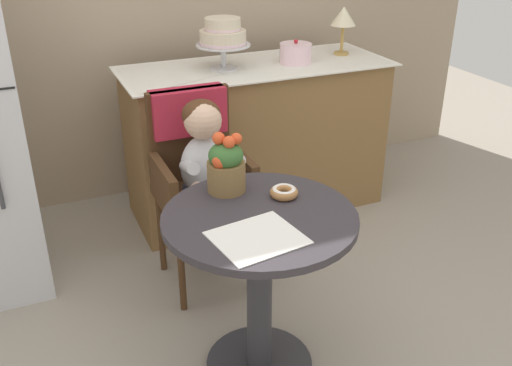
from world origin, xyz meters
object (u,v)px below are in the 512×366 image
object	(u,v)px
cafe_table	(260,263)
wicker_chair	(196,158)
flower_vase	(226,166)
round_layer_cake	(296,53)
seated_child	(206,163)
tiered_cake_stand	(223,36)
table_lamp	(343,18)
donut_front	(284,192)

from	to	relation	value
cafe_table	wicker_chair	bearing A→B (deg)	90.07
flower_vase	round_layer_cake	size ratio (longest dim) A/B	1.32
seated_child	tiered_cake_stand	size ratio (longest dim) A/B	2.42
wicker_chair	tiered_cake_stand	bearing A→B (deg)	56.07
table_lamp	cafe_table	bearing A→B (deg)	-130.18
cafe_table	table_lamp	size ratio (longest dim) A/B	2.53
donut_front	round_layer_cake	xyz separation A→B (m)	(0.64, 1.18, 0.21)
flower_vase	cafe_table	bearing A→B (deg)	-79.60
wicker_chair	tiered_cake_stand	world-z (taller)	tiered_cake_stand
round_layer_cake	table_lamp	size ratio (longest dim) A/B	0.65
cafe_table	flower_vase	xyz separation A→B (m)	(-0.04, 0.23, 0.32)
round_layer_cake	table_lamp	distance (m)	0.39
wicker_chair	tiered_cake_stand	distance (m)	0.78
flower_vase	tiered_cake_stand	size ratio (longest dim) A/B	0.81
wicker_chair	round_layer_cake	distance (m)	0.98
wicker_chair	round_layer_cake	xyz separation A→B (m)	(0.78, 0.51, 0.32)
cafe_table	round_layer_cake	xyz separation A→B (m)	(0.78, 1.27, 0.45)
cafe_table	tiered_cake_stand	world-z (taller)	tiered_cake_stand
seated_child	round_layer_cake	distance (m)	1.06
table_lamp	flower_vase	bearing A→B (deg)	-136.63
round_layer_cake	flower_vase	bearing A→B (deg)	-128.40
tiered_cake_stand	table_lamp	distance (m)	0.78
tiered_cake_stand	table_lamp	world-z (taller)	table_lamp
round_layer_cake	table_lamp	xyz separation A→B (m)	(0.35, 0.07, 0.16)
wicker_chair	flower_vase	distance (m)	0.56
seated_child	round_layer_cake	size ratio (longest dim) A/B	3.95
wicker_chair	donut_front	bearing A→B (deg)	-78.94
cafe_table	flower_vase	bearing A→B (deg)	100.40
flower_vase	tiered_cake_stand	world-z (taller)	tiered_cake_stand
cafe_table	donut_front	bearing A→B (deg)	32.88
tiered_cake_stand	round_layer_cake	size ratio (longest dim) A/B	1.63
donut_front	tiered_cake_stand	distance (m)	1.27
seated_child	tiered_cake_stand	world-z (taller)	tiered_cake_stand
wicker_chair	donut_front	world-z (taller)	wicker_chair
donut_front	wicker_chair	bearing A→B (deg)	102.11
cafe_table	wicker_chair	xyz separation A→B (m)	(-0.00, 0.76, 0.13)
donut_front	round_layer_cake	distance (m)	1.35
donut_front	table_lamp	size ratio (longest dim) A/B	0.38
donut_front	table_lamp	distance (m)	1.63
tiered_cake_stand	round_layer_cake	bearing A→B (deg)	-4.43
cafe_table	seated_child	size ratio (longest dim) A/B	0.99
wicker_chair	tiered_cake_stand	size ratio (longest dim) A/B	3.18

